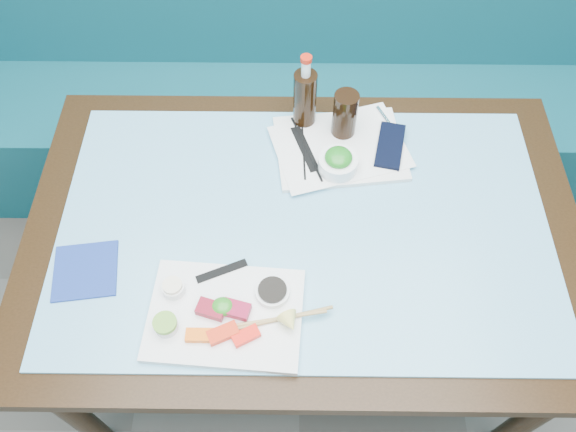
{
  "coord_description": "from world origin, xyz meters",
  "views": [
    {
      "loc": [
        -0.03,
        0.7,
        1.94
      ],
      "look_at": [
        -0.04,
        1.45,
        0.8
      ],
      "focal_mm": 35.0,
      "sensor_mm": 36.0,
      "label": 1
    }
  ],
  "objects_px": {
    "dining_table": "(303,243)",
    "blue_napkin": "(85,271)",
    "seaweed_bowl": "(338,164)",
    "cola_glass": "(345,114)",
    "cola_bottle_body": "(305,100)",
    "serving_tray": "(340,148)",
    "booth_bench": "(301,94)",
    "sashimi_plate": "(225,315)"
  },
  "relations": [
    {
      "from": "sashimi_plate",
      "to": "cola_bottle_body",
      "type": "bearing_deg",
      "value": 77.04
    },
    {
      "from": "serving_tray",
      "to": "sashimi_plate",
      "type": "bearing_deg",
      "value": -126.43
    },
    {
      "from": "serving_tray",
      "to": "blue_napkin",
      "type": "relative_size",
      "value": 2.31
    },
    {
      "from": "cola_bottle_body",
      "to": "blue_napkin",
      "type": "relative_size",
      "value": 1.21
    },
    {
      "from": "booth_bench",
      "to": "seaweed_bowl",
      "type": "xyz_separation_m",
      "value": [
        0.09,
        -0.67,
        0.42
      ]
    },
    {
      "from": "dining_table",
      "to": "sashimi_plate",
      "type": "bearing_deg",
      "value": -125.8
    },
    {
      "from": "seaweed_bowl",
      "to": "blue_napkin",
      "type": "height_order",
      "value": "seaweed_bowl"
    },
    {
      "from": "sashimi_plate",
      "to": "serving_tray",
      "type": "bearing_deg",
      "value": 64.65
    },
    {
      "from": "booth_bench",
      "to": "cola_bottle_body",
      "type": "bearing_deg",
      "value": -89.85
    },
    {
      "from": "seaweed_bowl",
      "to": "cola_glass",
      "type": "relative_size",
      "value": 0.76
    },
    {
      "from": "dining_table",
      "to": "seaweed_bowl",
      "type": "relative_size",
      "value": 13.52
    },
    {
      "from": "dining_table",
      "to": "blue_napkin",
      "type": "bearing_deg",
      "value": -165.22
    },
    {
      "from": "booth_bench",
      "to": "dining_table",
      "type": "relative_size",
      "value": 2.14
    },
    {
      "from": "seaweed_bowl",
      "to": "cola_glass",
      "type": "distance_m",
      "value": 0.14
    },
    {
      "from": "booth_bench",
      "to": "serving_tray",
      "type": "xyz_separation_m",
      "value": [
        0.1,
        -0.6,
        0.39
      ]
    },
    {
      "from": "dining_table",
      "to": "cola_bottle_body",
      "type": "height_order",
      "value": "cola_bottle_body"
    },
    {
      "from": "booth_bench",
      "to": "dining_table",
      "type": "distance_m",
      "value": 0.89
    },
    {
      "from": "sashimi_plate",
      "to": "cola_bottle_body",
      "type": "distance_m",
      "value": 0.62
    },
    {
      "from": "cola_bottle_body",
      "to": "serving_tray",
      "type": "bearing_deg",
      "value": -45.05
    },
    {
      "from": "booth_bench",
      "to": "sashimi_plate",
      "type": "relative_size",
      "value": 8.75
    },
    {
      "from": "seaweed_bowl",
      "to": "cola_bottle_body",
      "type": "xyz_separation_m",
      "value": [
        -0.09,
        0.17,
        0.06
      ]
    },
    {
      "from": "serving_tray",
      "to": "cola_bottle_body",
      "type": "bearing_deg",
      "value": 127.96
    },
    {
      "from": "cola_bottle_body",
      "to": "dining_table",
      "type": "bearing_deg",
      "value": -90.22
    },
    {
      "from": "serving_tray",
      "to": "seaweed_bowl",
      "type": "bearing_deg",
      "value": -104.58
    },
    {
      "from": "booth_bench",
      "to": "cola_bottle_body",
      "type": "relative_size",
      "value": 16.76
    },
    {
      "from": "cola_glass",
      "to": "blue_napkin",
      "type": "bearing_deg",
      "value": -145.29
    },
    {
      "from": "seaweed_bowl",
      "to": "blue_napkin",
      "type": "distance_m",
      "value": 0.68
    },
    {
      "from": "dining_table",
      "to": "sashimi_plate",
      "type": "distance_m",
      "value": 0.32
    },
    {
      "from": "serving_tray",
      "to": "dining_table",
      "type": "bearing_deg",
      "value": -118.99
    },
    {
      "from": "cola_bottle_body",
      "to": "booth_bench",
      "type": "bearing_deg",
      "value": 90.15
    },
    {
      "from": "blue_napkin",
      "to": "dining_table",
      "type": "bearing_deg",
      "value": 14.78
    },
    {
      "from": "dining_table",
      "to": "blue_napkin",
      "type": "distance_m",
      "value": 0.54
    },
    {
      "from": "booth_bench",
      "to": "cola_bottle_body",
      "type": "distance_m",
      "value": 0.69
    },
    {
      "from": "sashimi_plate",
      "to": "cola_bottle_body",
      "type": "relative_size",
      "value": 1.92
    },
    {
      "from": "seaweed_bowl",
      "to": "cola_glass",
      "type": "bearing_deg",
      "value": 81.25
    },
    {
      "from": "sashimi_plate",
      "to": "cola_glass",
      "type": "bearing_deg",
      "value": 66.36
    },
    {
      "from": "booth_bench",
      "to": "blue_napkin",
      "type": "relative_size",
      "value": 20.27
    },
    {
      "from": "booth_bench",
      "to": "seaweed_bowl",
      "type": "bearing_deg",
      "value": -82.56
    },
    {
      "from": "booth_bench",
      "to": "dining_table",
      "type": "bearing_deg",
      "value": -90.0
    },
    {
      "from": "serving_tray",
      "to": "blue_napkin",
      "type": "bearing_deg",
      "value": -155.41
    },
    {
      "from": "sashimi_plate",
      "to": "seaweed_bowl",
      "type": "relative_size",
      "value": 3.31
    },
    {
      "from": "serving_tray",
      "to": "cola_bottle_body",
      "type": "distance_m",
      "value": 0.16
    }
  ]
}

